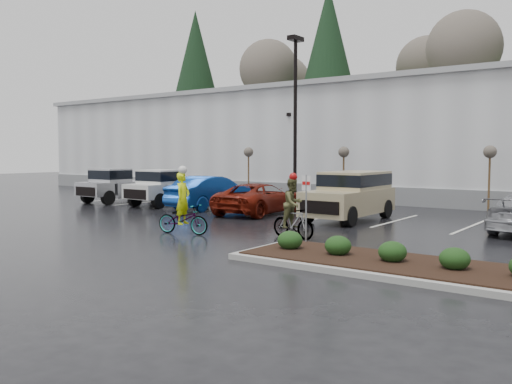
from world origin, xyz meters
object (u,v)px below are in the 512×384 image
Objects in this scene: lamppost at (295,101)px; sapling_east at (490,156)px; car_blue at (211,192)px; car_red at (260,198)px; suv_tan at (349,196)px; cyclist_olive at (293,214)px; pickup_silver at (123,185)px; sapling_west at (248,155)px; cyclist_hivis at (183,213)px; pickup_white at (171,187)px; fire_lane_sign at (306,201)px; sapling_mid at (344,155)px.

lamppost is 2.88× the size of sapling_east.
sapling_east is 13.48m from car_blue.
sapling_east reaches higher than car_red.
suv_tan is 2.32× the size of cyclist_olive.
pickup_silver is at bearing -162.73° from sapling_east.
pickup_silver is (-18.77, -5.84, -1.75)m from sapling_east.
cyclist_olive is at bearing -47.55° from sapling_west.
pickup_silver is 13.63m from cyclist_hivis.
pickup_white is at bearing 35.53° from cyclist_hivis.
fire_lane_sign is at bearing -22.79° from pickup_silver.
lamppost is at bearing 41.77° from pickup_white.
sapling_west is 0.62× the size of car_red.
cyclist_hivis is at bearing -88.40° from sapling_mid.
lamppost is 2.88× the size of sapling_mid.
sapling_mid is 9.58m from pickup_white.
car_red is (3.35, -0.44, -0.12)m from car_blue.
lamppost is 10.48m from sapling_east.
lamppost is at bearing -80.12° from car_red.
suv_tan is (4.46, 0.28, 0.31)m from car_red.
sapling_west is at bearing 180.00° from sapling_east.
suv_tan is 5.64m from cyclist_olive.
car_blue is 1.00× the size of suv_tan.
sapling_west is 0.62× the size of pickup_white.
cyclist_hivis reaches higher than pickup_white.
car_red is 2.16× the size of cyclist_hivis.
lamppost is 2.88× the size of sapling_west.
sapling_east is (14.00, 0.00, 0.00)m from sapling_west.
lamppost reaches higher than cyclist_hivis.
suv_tan is (-2.03, 6.89, -0.38)m from fire_lane_sign.
fire_lane_sign is 12.12m from car_blue.
sapling_east reaches higher than fire_lane_sign.
sapling_mid is (2.50, 1.00, -2.96)m from lamppost.
car_red is (1.31, -5.19, -4.96)m from lamppost.
sapling_mid is at bearing -126.50° from car_blue.
fire_lane_sign is at bearing -67.51° from sapling_mid.
sapling_mid reaches higher than fire_lane_sign.
car_red is 7.43m from cyclist_olive.
sapling_east is at bearing 0.00° from sapling_mid.
car_blue is at bearing -128.30° from sapling_mid.
sapling_west is 5.93m from pickup_white.
sapling_east is 0.62× the size of car_red.
cyclist_hivis reaches higher than pickup_silver.
lamppost is 13.29m from cyclist_olive.
car_red is at bearing -2.03° from pickup_silver.
car_blue is 8.69m from cyclist_hivis.
sapling_east is at bearing 54.44° from suv_tan.
sapling_east reaches higher than cyclist_hivis.
sapling_west is at bearing 165.96° from lamppost.
lamppost reaches higher than car_red.
cyclist_olive reaches higher than pickup_white.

